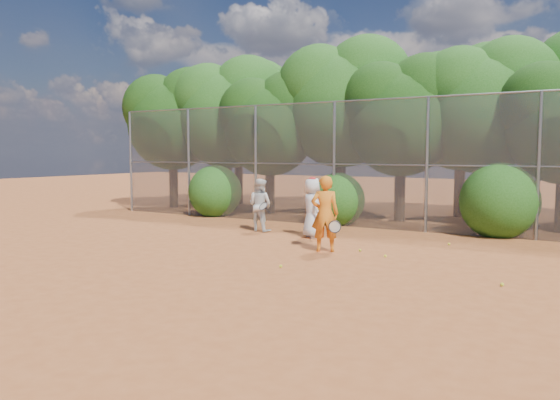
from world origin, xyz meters
The scene contains 22 objects.
ground centered at (0.00, 0.00, 0.00)m, with size 80.00×80.00×0.00m, color #A04F24.
fence_back centered at (-0.12, 6.00, 2.05)m, with size 20.05×0.09×4.03m.
tree_0 centered at (-9.44, 8.04, 3.93)m, with size 4.38×3.81×6.00m.
tree_1 centered at (-6.94, 8.54, 4.16)m, with size 4.64×4.03×6.35m.
tree_2 centered at (-4.45, 7.83, 3.58)m, with size 3.99×3.47×5.47m.
tree_3 centered at (-1.94, 8.84, 4.40)m, with size 4.89×4.26×6.70m.
tree_4 centered at (0.55, 8.24, 3.76)m, with size 4.19×3.64×5.73m.
tree_5 centered at (3.06, 9.04, 4.05)m, with size 4.51×3.92×6.17m.
tree_9 centered at (-7.94, 10.84, 4.34)m, with size 4.83×4.20×6.62m.
tree_10 centered at (-2.93, 11.05, 4.63)m, with size 5.15×4.48×7.06m.
tree_11 centered at (2.06, 10.64, 4.16)m, with size 4.64×4.03×6.35m.
bush_0 centered at (-6.00, 6.30, 1.00)m, with size 2.00×2.00×2.00m, color #1C4B12.
bush_1 centered at (-1.00, 6.30, 0.90)m, with size 1.80×1.80×1.80m, color #1C4B12.
bush_2 centered at (4.00, 6.30, 1.10)m, with size 2.20×2.20×2.20m, color #1C4B12.
player_yellow centered at (0.76, 1.61, 0.91)m, with size 0.89×0.70×1.83m.
player_teen centered at (-0.47, 3.38, 0.84)m, with size 0.96×0.94×1.70m.
player_white centered at (-2.40, 3.72, 0.79)m, with size 0.89×0.78×1.59m.
ball_0 centered at (1.50, 2.01, 0.03)m, with size 0.07×0.07×0.07m, color yellow.
ball_1 centered at (2.27, 1.61, 0.03)m, with size 0.07×0.07×0.07m, color yellow.
ball_2 centered at (0.77, -0.54, 0.03)m, with size 0.07×0.07×0.07m, color yellow.
ball_3 centered at (4.96, 0.07, 0.03)m, with size 0.07×0.07×0.07m, color yellow.
ball_4 centered at (3.15, 3.99, 0.03)m, with size 0.07×0.07×0.07m, color yellow.
Camera 1 is at (6.29, -10.16, 2.38)m, focal length 35.00 mm.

